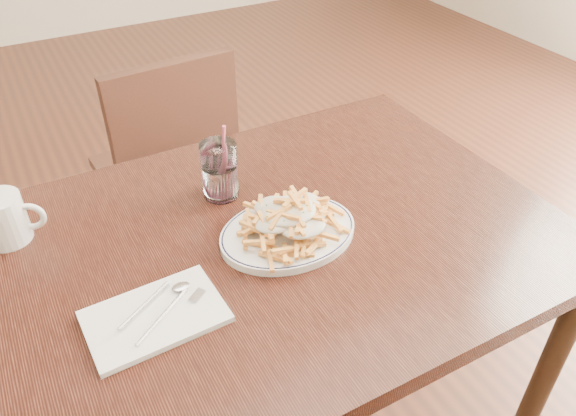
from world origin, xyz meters
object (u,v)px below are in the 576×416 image
loaded_fries (288,216)px  table (257,269)px  water_glass (220,173)px  fries_plate (288,233)px  coffee_mug (4,219)px  chair_far (170,161)px

loaded_fries → table: bearing=160.2°
loaded_fries → water_glass: size_ratio=1.49×
water_glass → fries_plate: bearing=-73.2°
table → loaded_fries: bearing=-19.8°
fries_plate → coffee_mug: 0.54m
loaded_fries → coffee_mug: (-0.48, 0.25, -0.00)m
water_glass → loaded_fries: bearing=-73.2°
table → loaded_fries: 0.14m
chair_far → coffee_mug: 0.78m
table → fries_plate: size_ratio=3.58×
table → fries_plate: bearing=-19.8°
fries_plate → table: bearing=160.2°
fries_plate → water_glass: (-0.06, 0.19, 0.04)m
coffee_mug → loaded_fries: bearing=-28.0°
chair_far → coffee_mug: (-0.47, -0.54, 0.32)m
fries_plate → loaded_fries: 0.04m
coffee_mug → water_glass: bearing=-8.2°
fries_plate → coffee_mug: bearing=152.0°
chair_far → coffee_mug: bearing=-131.3°
table → fries_plate: (0.06, -0.02, 0.09)m
coffee_mug → table: bearing=-29.0°
loaded_fries → water_glass: bearing=106.8°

